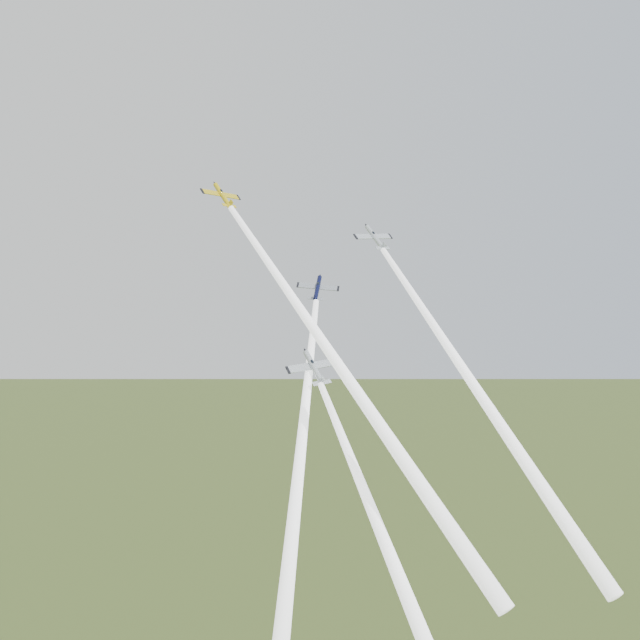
{
  "coord_description": "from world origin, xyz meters",
  "views": [
    {
      "loc": [
        -40.21,
        -124.83,
        94.63
      ],
      "look_at": [
        0.0,
        -6.0,
        92.0
      ],
      "focal_mm": 45.0,
      "sensor_mm": 36.0,
      "label": 1
    }
  ],
  "objects_px": {
    "plane_navy": "(318,288)",
    "plane_silver_low": "(314,368)",
    "plane_silver_right": "(375,238)",
    "plane_yellow": "(222,195)"
  },
  "relations": [
    {
      "from": "plane_silver_low",
      "to": "plane_navy",
      "type": "bearing_deg",
      "value": 63.1
    },
    {
      "from": "plane_navy",
      "to": "plane_yellow",
      "type": "bearing_deg",
      "value": -159.63
    },
    {
      "from": "plane_yellow",
      "to": "plane_navy",
      "type": "xyz_separation_m",
      "value": [
        15.95,
        -1.03,
        -14.97
      ]
    },
    {
      "from": "plane_silver_right",
      "to": "plane_silver_low",
      "type": "distance_m",
      "value": 31.52
    },
    {
      "from": "plane_yellow",
      "to": "plane_navy",
      "type": "relative_size",
      "value": 1.04
    },
    {
      "from": "plane_yellow",
      "to": "plane_silver_right",
      "type": "distance_m",
      "value": 28.24
    },
    {
      "from": "plane_silver_right",
      "to": "plane_yellow",
      "type": "bearing_deg",
      "value": 169.73
    },
    {
      "from": "plane_navy",
      "to": "plane_silver_right",
      "type": "bearing_deg",
      "value": 37.52
    },
    {
      "from": "plane_navy",
      "to": "plane_silver_right",
      "type": "distance_m",
      "value": 14.92
    },
    {
      "from": "plane_navy",
      "to": "plane_silver_low",
      "type": "height_order",
      "value": "plane_navy"
    }
  ]
}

